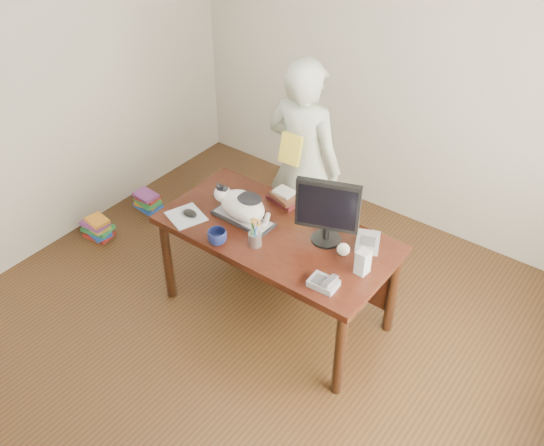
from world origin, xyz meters
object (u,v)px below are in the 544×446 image
Objects in this scene: cat at (241,204)px; person at (303,164)px; phone at (324,283)px; pen_cup at (255,238)px; book_pile_b at (148,201)px; baseball at (343,249)px; book_stack at (285,197)px; speaker at (363,262)px; mouse at (190,213)px; book_pile_a at (98,228)px; keyboard at (243,219)px; monitor at (328,209)px; calculator at (368,242)px; coffee_mug at (217,237)px; desk at (283,242)px.

cat is 0.73m from person.
pen_cup is at bearing 171.40° from phone.
phone reaches higher than book_pile_b.
baseball is at bearing 27.43° from pen_cup.
speaker is at bearing -9.61° from book_stack.
mouse is 1.46m from book_pile_b.
mouse is 0.73× the size of phone.
baseball is (1.06, 0.29, 0.02)m from mouse.
cat reaches higher than book_stack.
phone is 2.40m from book_pile_a.
book_pile_b is at bearing 10.56° from person.
keyboard is 0.92m from speaker.
phone is 0.33m from baseball.
monitor is 0.36m from calculator.
pen_cup is at bearing -0.01° from book_pile_a.
calculator is at bearing 19.45° from keyboard.
phone is (0.82, -0.22, -0.10)m from cat.
book_stack is (-0.13, 0.52, -0.02)m from pen_cup.
baseball is (0.16, -0.04, -0.22)m from monitor.
coffee_mug is (0.04, -0.29, -0.08)m from cat.
cat is 1.70× the size of book_pile_b.
keyboard is 0.27× the size of person.
person is 1.69m from book_pile_b.
calculator is at bearing 42.17° from mouse.
desk is 0.34m from book_stack.
desk is 0.61m from calculator.
speaker is (1.24, 0.21, 0.06)m from mouse.
desk is 1.82m from book_pile_b.
cat is 0.76m from baseball.
mouse reaches higher than book_pile_a.
keyboard is at bearing -174.06° from speaker.
keyboard is 2.07× the size of pen_cup.
monitor is at bearing 38.33° from coffee_mug.
desk is 7.30× the size of pen_cup.
person reaches higher than book_stack.
monitor is 0.99m from mouse.
book_pile_a is (-2.07, -0.31, -0.92)m from monitor.
monitor is (0.32, 0.03, 0.41)m from desk.
keyboard is 0.64m from monitor.
calculator is (0.08, 0.17, -0.01)m from baseball.
coffee_mug reaches higher than baseball.
book_stack reaches higher than mouse.
baseball is 0.35× the size of calculator.
cat is at bearing -171.64° from keyboard.
phone is 2.13× the size of baseball.
baseball is (0.71, 0.39, -0.01)m from coffee_mug.
cat reaches higher than phone.
book_pile_a is (-2.23, -0.26, -0.70)m from baseball.
book_pile_a is 1.05× the size of book_pile_b.
baseball is at bearing 35.32° from mouse.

